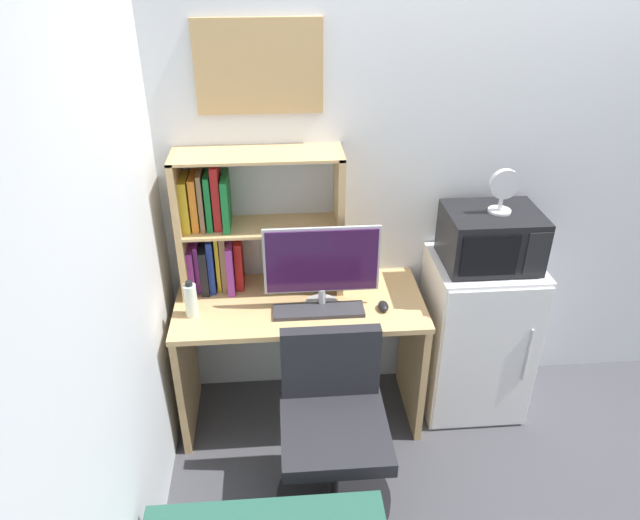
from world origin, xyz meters
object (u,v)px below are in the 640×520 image
Objects in this scene: keyboard at (319,311)px; water_bottle at (191,300)px; computer_mouse at (383,306)px; desk_chair at (333,436)px; desk_fan at (504,190)px; mini_fridge at (475,335)px; monitor at (322,264)px; hutch_bookshelf at (233,225)px; microwave at (491,238)px; wall_corkboard at (259,67)px.

water_bottle is (-0.61, 0.03, 0.08)m from keyboard.
computer_mouse is 0.10× the size of desk_chair.
desk_fan is (0.57, 0.14, 0.54)m from computer_mouse.
monitor is at bearing -174.40° from mini_fridge.
monitor is (0.42, -0.21, -0.11)m from hutch_bookshelf.
water_bottle reaches higher than keyboard.
hutch_bookshelf is at bearing 174.14° from microwave.
mini_fridge is 1.78m from wall_corkboard.
water_bottle is at bearing -175.48° from mini_fridge.
desk_fan is 0.26× the size of desk_chair.
mini_fridge is at bearing 4.52° from water_bottle.
desk_chair is at bearing -85.92° from keyboard.
wall_corkboard is (-0.26, 0.32, 0.85)m from monitor.
mini_fridge is at bearing 5.60° from monitor.
desk_chair is at bearing -88.63° from monitor.
mini_fridge is (1.26, -0.13, -0.65)m from hutch_bookshelf.
mini_fridge is 0.85m from desk_fan.
monitor reaches higher than computer_mouse.
desk_chair is 1.47× the size of wall_corkboard.
keyboard is at bearing -108.05° from monitor.
hutch_bookshelf reaches higher than desk_chair.
computer_mouse is 0.79m from desk_fan.
hutch_bookshelf is at bearing 152.89° from monitor.
wall_corkboard reaches higher than desk_chair.
wall_corkboard is (0.16, 0.10, 0.73)m from hutch_bookshelf.
wall_corkboard is (-1.10, 0.23, 1.38)m from mini_fridge.
water_bottle is 0.92m from desk_chair.
keyboard is 0.92m from mini_fridge.
monitor is at bearing 3.06° from water_bottle.
computer_mouse is 0.93m from water_bottle.
water_bottle is (-0.21, -0.25, -0.26)m from hutch_bookshelf.
microwave is 0.53× the size of desk_chair.
hutch_bookshelf is 0.59m from keyboard.
wall_corkboard is at bearing 167.97° from mini_fridge.
computer_mouse is 0.63m from microwave.
keyboard is 0.76× the size of wall_corkboard.
monitor is 0.37m from computer_mouse.
keyboard is 0.97× the size of microwave.
hutch_bookshelf is 1.83× the size of keyboard.
microwave is (0.84, 0.09, 0.06)m from monitor.
desk_fan is (0.88, 0.14, 0.55)m from keyboard.
water_bottle is (-0.92, 0.02, 0.07)m from computer_mouse.
mini_fridge is 2.00× the size of microwave.
mini_fridge is at bearing 9.36° from keyboard.
keyboard is 2.31× the size of water_bottle.
computer_mouse is at bearing -165.54° from mini_fridge.
mini_fridge is at bearing -90.06° from microwave.
wall_corkboard reaches higher than desk_fan.
monitor is at bearing -27.11° from hutch_bookshelf.
hutch_bookshelf is 1.42m from mini_fridge.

